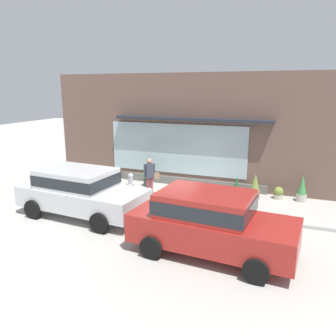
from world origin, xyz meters
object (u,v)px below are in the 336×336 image
potted_plant_window_center (302,189)px  potted_plant_doorstep (255,187)px  pedestrian_with_handbag (150,174)px  potted_plant_window_right (237,186)px  parked_car_red (210,220)px  parked_car_silver (80,190)px  fire_hydrant (131,184)px  potted_plant_trailing_edge (278,193)px  potted_plant_corner_tall (148,178)px

potted_plant_window_center → potted_plant_doorstep: 1.83m
pedestrian_with_handbag → potted_plant_window_right: size_ratio=2.08×
parked_car_red → potted_plant_window_right: bearing=96.6°
parked_car_silver → potted_plant_window_center: (7.33, 4.49, -0.44)m
parked_car_silver → potted_plant_window_right: parked_car_silver is taller
potted_plant_window_right → potted_plant_doorstep: potted_plant_doorstep is taller
parked_car_red → potted_plant_doorstep: bearing=87.9°
fire_hydrant → potted_plant_window_right: bearing=22.1°
fire_hydrant → potted_plant_trailing_edge: 6.16m
potted_plant_window_center → potted_plant_trailing_edge: 0.92m
potted_plant_doorstep → parked_car_silver: bearing=-143.2°
potted_plant_doorstep → potted_plant_trailing_edge: 1.01m
fire_hydrant → potted_plant_doorstep: (5.01, 1.36, 0.04)m
potted_plant_doorstep → potted_plant_trailing_edge: (0.91, 0.34, -0.26)m
parked_car_silver → potted_plant_window_right: size_ratio=6.10×
parked_car_silver → potted_plant_doorstep: bearing=40.9°
parked_car_red → parked_car_silver: 5.08m
pedestrian_with_handbag → potted_plant_window_right: bearing=-17.1°
parked_car_red → potted_plant_trailing_edge: 5.82m
pedestrian_with_handbag → potted_plant_trailing_edge: bearing=-24.9°
fire_hydrant → potted_plant_trailing_edge: size_ratio=1.85×
potted_plant_doorstep → potted_plant_corner_tall: bearing=179.5°
fire_hydrant → potted_plant_window_center: 7.01m
pedestrian_with_handbag → potted_plant_corner_tall: bearing=77.1°
parked_car_red → parked_car_silver: (-4.96, 1.10, -0.02)m
parked_car_silver → fire_hydrant: bearing=83.4°
potted_plant_corner_tall → potted_plant_trailing_edge: 5.77m
potted_plant_window_right → potted_plant_trailing_edge: 1.73m
parked_car_red → potted_plant_window_right: (-0.24, 5.58, -0.60)m
pedestrian_with_handbag → potted_plant_trailing_edge: 5.35m
pedestrian_with_handbag → potted_plant_window_right: 3.73m
fire_hydrant → parked_car_silver: parked_car_silver is taller
fire_hydrant → parked_car_red: size_ratio=0.21×
potted_plant_trailing_edge → pedestrian_with_handbag: bearing=-163.2°
potted_plant_window_right → parked_car_red: bearing=-87.5°
fire_hydrant → potted_plant_corner_tall: 1.42m
parked_car_silver → potted_plant_corner_tall: (0.68, 4.19, -0.54)m
potted_plant_doorstep → potted_plant_window_center: bearing=10.8°
potted_plant_window_center → fire_hydrant: bearing=-165.9°
pedestrian_with_handbag → potted_plant_doorstep: 4.36m
parked_car_red → potted_plant_trailing_edge: bearing=79.2°
pedestrian_with_handbag → potted_plant_corner_tall: (-0.68, 1.24, -0.52)m
parked_car_silver → potted_plant_window_right: 6.54m
potted_plant_window_right → potted_plant_doorstep: (0.81, -0.34, 0.15)m
potted_plant_window_center → potted_plant_corner_tall: potted_plant_window_center is taller
fire_hydrant → parked_car_silver: 2.87m
potted_plant_window_right → potted_plant_trailing_edge: bearing=-0.1°
fire_hydrant → potted_plant_trailing_edge: fire_hydrant is taller
fire_hydrant → pedestrian_with_handbag: bearing=11.2°
parked_car_silver → potted_plant_window_right: bearing=47.6°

